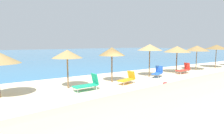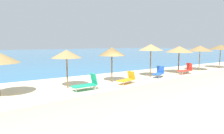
{
  "view_description": "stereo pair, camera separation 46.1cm",
  "coord_description": "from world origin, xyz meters",
  "px_view_note": "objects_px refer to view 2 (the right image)",
  "views": [
    {
      "loc": [
        -7.14,
        -9.85,
        2.97
      ],
      "look_at": [
        0.8,
        2.05,
        1.16
      ],
      "focal_mm": 30.55,
      "sensor_mm": 36.0,
      "label": 1
    },
    {
      "loc": [
        -6.75,
        -10.1,
        2.97
      ],
      "look_at": [
        0.8,
        2.05,
        1.16
      ],
      "focal_mm": 30.55,
      "sensor_mm": 36.0,
      "label": 2
    }
  ],
  "objects_px": {
    "beach_umbrella_7": "(179,49)",
    "lounge_chair_4": "(127,79)",
    "beach_umbrella_9": "(221,47)",
    "beach_ball": "(165,85)",
    "beach_umbrella_8": "(200,48)",
    "lounge_chair_3": "(87,84)",
    "cooler_box": "(217,77)",
    "beach_umbrella_6": "(151,47)",
    "beach_umbrella_5": "(112,52)",
    "lounge_chair_0": "(159,73)",
    "beach_umbrella_4": "(67,54)",
    "lounge_chair_1": "(186,70)"
  },
  "relations": [
    {
      "from": "beach_umbrella_8",
      "to": "lounge_chair_1",
      "type": "xyz_separation_m",
      "value": [
        -3.19,
        -0.75,
        -1.96
      ]
    },
    {
      "from": "lounge_chair_1",
      "to": "beach_umbrella_7",
      "type": "bearing_deg",
      "value": 29.55
    },
    {
      "from": "beach_umbrella_4",
      "to": "lounge_chair_3",
      "type": "height_order",
      "value": "beach_umbrella_4"
    },
    {
      "from": "beach_umbrella_5",
      "to": "beach_umbrella_9",
      "type": "distance_m",
      "value": 15.16
    },
    {
      "from": "beach_umbrella_6",
      "to": "lounge_chair_3",
      "type": "xyz_separation_m",
      "value": [
        -6.62,
        -1.31,
        -2.18
      ]
    },
    {
      "from": "lounge_chair_1",
      "to": "cooler_box",
      "type": "xyz_separation_m",
      "value": [
        0.02,
        -3.0,
        -0.23
      ]
    },
    {
      "from": "beach_umbrella_6",
      "to": "beach_ball",
      "type": "distance_m",
      "value": 4.46
    },
    {
      "from": "beach_umbrella_7",
      "to": "lounge_chair_4",
      "type": "distance_m",
      "value": 7.49
    },
    {
      "from": "beach_umbrella_4",
      "to": "lounge_chair_1",
      "type": "bearing_deg",
      "value": -2.21
    },
    {
      "from": "lounge_chair_0",
      "to": "beach_ball",
      "type": "distance_m",
      "value": 3.65
    },
    {
      "from": "beach_umbrella_8",
      "to": "lounge_chair_3",
      "type": "xyz_separation_m",
      "value": [
        -13.95,
        -1.53,
        -1.98
      ]
    },
    {
      "from": "beach_umbrella_4",
      "to": "beach_umbrella_9",
      "type": "height_order",
      "value": "beach_umbrella_9"
    },
    {
      "from": "beach_umbrella_4",
      "to": "beach_umbrella_9",
      "type": "distance_m",
      "value": 18.63
    },
    {
      "from": "beach_umbrella_8",
      "to": "lounge_chair_3",
      "type": "height_order",
      "value": "beach_umbrella_8"
    },
    {
      "from": "lounge_chair_1",
      "to": "beach_umbrella_8",
      "type": "bearing_deg",
      "value": -77.42
    },
    {
      "from": "lounge_chair_4",
      "to": "beach_umbrella_9",
      "type": "bearing_deg",
      "value": -98.32
    },
    {
      "from": "lounge_chair_3",
      "to": "cooler_box",
      "type": "distance_m",
      "value": 11.01
    },
    {
      "from": "beach_umbrella_9",
      "to": "lounge_chair_3",
      "type": "relative_size",
      "value": 1.7
    },
    {
      "from": "lounge_chair_3",
      "to": "cooler_box",
      "type": "bearing_deg",
      "value": -104.35
    },
    {
      "from": "beach_ball",
      "to": "lounge_chair_0",
      "type": "bearing_deg",
      "value": 50.82
    },
    {
      "from": "lounge_chair_3",
      "to": "cooler_box",
      "type": "xyz_separation_m",
      "value": [
        10.78,
        -2.22,
        -0.22
      ]
    },
    {
      "from": "lounge_chair_4",
      "to": "cooler_box",
      "type": "distance_m",
      "value": 7.86
    },
    {
      "from": "beach_umbrella_7",
      "to": "beach_ball",
      "type": "xyz_separation_m",
      "value": [
        -5.54,
        -3.39,
        -2.19
      ]
    },
    {
      "from": "beach_umbrella_7",
      "to": "lounge_chair_3",
      "type": "relative_size",
      "value": 1.64
    },
    {
      "from": "beach_umbrella_8",
      "to": "lounge_chair_3",
      "type": "distance_m",
      "value": 14.17
    },
    {
      "from": "lounge_chair_0",
      "to": "beach_umbrella_7",
      "type": "bearing_deg",
      "value": -104.89
    },
    {
      "from": "lounge_chair_0",
      "to": "lounge_chair_4",
      "type": "distance_m",
      "value": 3.94
    },
    {
      "from": "beach_umbrella_6",
      "to": "beach_umbrella_7",
      "type": "height_order",
      "value": "beach_umbrella_6"
    },
    {
      "from": "beach_umbrella_8",
      "to": "lounge_chair_1",
      "type": "distance_m",
      "value": 3.82
    },
    {
      "from": "lounge_chair_3",
      "to": "beach_ball",
      "type": "relative_size",
      "value": 4.89
    },
    {
      "from": "beach_umbrella_7",
      "to": "beach_umbrella_8",
      "type": "xyz_separation_m",
      "value": [
        3.55,
        0.14,
        0.03
      ]
    },
    {
      "from": "lounge_chair_3",
      "to": "beach_ball",
      "type": "height_order",
      "value": "lounge_chair_3"
    },
    {
      "from": "beach_umbrella_9",
      "to": "lounge_chair_0",
      "type": "distance_m",
      "value": 10.84
    },
    {
      "from": "beach_umbrella_8",
      "to": "beach_umbrella_9",
      "type": "bearing_deg",
      "value": -1.36
    },
    {
      "from": "lounge_chair_0",
      "to": "beach_umbrella_9",
      "type": "bearing_deg",
      "value": -111.48
    },
    {
      "from": "lounge_chair_3",
      "to": "cooler_box",
      "type": "height_order",
      "value": "lounge_chair_3"
    },
    {
      "from": "lounge_chair_4",
      "to": "lounge_chair_0",
      "type": "bearing_deg",
      "value": -93.59
    },
    {
      "from": "beach_umbrella_8",
      "to": "beach_umbrella_9",
      "type": "distance_m",
      "value": 3.84
    },
    {
      "from": "beach_umbrella_8",
      "to": "lounge_chair_4",
      "type": "xyz_separation_m",
      "value": [
        -10.67,
        -1.38,
        -2.01
      ]
    },
    {
      "from": "beach_umbrella_4",
      "to": "beach_umbrella_5",
      "type": "bearing_deg",
      "value": -0.03
    },
    {
      "from": "beach_umbrella_5",
      "to": "beach_umbrella_7",
      "type": "distance_m",
      "value": 7.78
    },
    {
      "from": "beach_umbrella_8",
      "to": "lounge_chair_0",
      "type": "bearing_deg",
      "value": -174.01
    },
    {
      "from": "lounge_chair_3",
      "to": "beach_umbrella_5",
      "type": "bearing_deg",
      "value": -67.71
    },
    {
      "from": "beach_umbrella_5",
      "to": "lounge_chair_0",
      "type": "bearing_deg",
      "value": -5.12
    },
    {
      "from": "beach_umbrella_7",
      "to": "beach_ball",
      "type": "distance_m",
      "value": 6.85
    },
    {
      "from": "lounge_chair_1",
      "to": "lounge_chair_4",
      "type": "height_order",
      "value": "lounge_chair_1"
    },
    {
      "from": "beach_umbrella_4",
      "to": "beach_umbrella_7",
      "type": "bearing_deg",
      "value": 0.81
    },
    {
      "from": "lounge_chair_4",
      "to": "beach_ball",
      "type": "xyz_separation_m",
      "value": [
        1.58,
        -2.15,
        -0.21
      ]
    },
    {
      "from": "beach_umbrella_7",
      "to": "cooler_box",
      "type": "relative_size",
      "value": 4.74
    },
    {
      "from": "beach_umbrella_9",
      "to": "beach_ball",
      "type": "relative_size",
      "value": 8.33
    }
  ]
}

